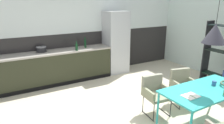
{
  "coord_description": "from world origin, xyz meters",
  "views": [
    {
      "loc": [
        -2.29,
        -2.8,
        2.21
      ],
      "look_at": [
        -0.38,
        0.6,
        1.02
      ],
      "focal_mm": 31.91,
      "sensor_mm": 36.0,
      "label": 1
    }
  ],
  "objects_px": {
    "armchair_far_side": "(182,83)",
    "bottle_oil_tall": "(77,47)",
    "bottle_vinegar_dark": "(85,43)",
    "dining_table": "(206,91)",
    "pendant_lamp_over_table_near": "(215,34)",
    "open_book": "(191,96)",
    "cooking_pot": "(41,49)",
    "mug_short_terracotta": "(214,83)",
    "refrigerator_column": "(116,42)",
    "armchair_by_stool": "(155,90)",
    "open_shelf_unit": "(221,53)"
  },
  "relations": [
    {
      "from": "armchair_far_side",
      "to": "bottle_oil_tall",
      "type": "height_order",
      "value": "bottle_oil_tall"
    },
    {
      "from": "armchair_far_side",
      "to": "bottle_vinegar_dark",
      "type": "distance_m",
      "value": 2.9
    },
    {
      "from": "dining_table",
      "to": "pendant_lamp_over_table_near",
      "type": "height_order",
      "value": "pendant_lamp_over_table_near"
    },
    {
      "from": "open_book",
      "to": "cooking_pot",
      "type": "height_order",
      "value": "cooking_pot"
    },
    {
      "from": "bottle_oil_tall",
      "to": "open_book",
      "type": "bearing_deg",
      "value": -76.35
    },
    {
      "from": "mug_short_terracotta",
      "to": "bottle_oil_tall",
      "type": "height_order",
      "value": "bottle_oil_tall"
    },
    {
      "from": "armchair_far_side",
      "to": "cooking_pot",
      "type": "height_order",
      "value": "cooking_pot"
    },
    {
      "from": "refrigerator_column",
      "to": "bottle_oil_tall",
      "type": "xyz_separation_m",
      "value": [
        -1.37,
        -0.21,
        0.05
      ]
    },
    {
      "from": "mug_short_terracotta",
      "to": "bottle_oil_tall",
      "type": "relative_size",
      "value": 0.43
    },
    {
      "from": "dining_table",
      "to": "bottle_vinegar_dark",
      "type": "xyz_separation_m",
      "value": [
        -0.9,
        3.37,
        0.36
      ]
    },
    {
      "from": "refrigerator_column",
      "to": "armchair_by_stool",
      "type": "distance_m",
      "value": 2.68
    },
    {
      "from": "open_shelf_unit",
      "to": "pendant_lamp_over_table_near",
      "type": "relative_size",
      "value": 1.72
    },
    {
      "from": "armchair_far_side",
      "to": "open_shelf_unit",
      "type": "xyz_separation_m",
      "value": [
        1.7,
        0.25,
        0.39
      ]
    },
    {
      "from": "open_shelf_unit",
      "to": "pendant_lamp_over_table_near",
      "type": "bearing_deg",
      "value": -62.46
    },
    {
      "from": "refrigerator_column",
      "to": "armchair_far_side",
      "type": "relative_size",
      "value": 2.49
    },
    {
      "from": "mug_short_terracotta",
      "to": "open_shelf_unit",
      "type": "relative_size",
      "value": 0.07
    },
    {
      "from": "pendant_lamp_over_table_near",
      "to": "open_shelf_unit",
      "type": "bearing_deg",
      "value": 27.54
    },
    {
      "from": "dining_table",
      "to": "cooking_pot",
      "type": "height_order",
      "value": "cooking_pot"
    },
    {
      "from": "cooking_pot",
      "to": "pendant_lamp_over_table_near",
      "type": "xyz_separation_m",
      "value": [
        2.12,
        -3.47,
        0.73
      ]
    },
    {
      "from": "armchair_far_side",
      "to": "bottle_oil_tall",
      "type": "xyz_separation_m",
      "value": [
        -1.59,
        2.33,
        0.53
      ]
    },
    {
      "from": "dining_table",
      "to": "mug_short_terracotta",
      "type": "bearing_deg",
      "value": 8.91
    },
    {
      "from": "cooking_pot",
      "to": "bottle_oil_tall",
      "type": "relative_size",
      "value": 0.99
    },
    {
      "from": "dining_table",
      "to": "open_book",
      "type": "relative_size",
      "value": 6.18
    },
    {
      "from": "refrigerator_column",
      "to": "dining_table",
      "type": "relative_size",
      "value": 1.19
    },
    {
      "from": "dining_table",
      "to": "bottle_vinegar_dark",
      "type": "height_order",
      "value": "bottle_vinegar_dark"
    },
    {
      "from": "open_book",
      "to": "armchair_by_stool",
      "type": "bearing_deg",
      "value": 89.62
    },
    {
      "from": "armchair_far_side",
      "to": "mug_short_terracotta",
      "type": "height_order",
      "value": "mug_short_terracotta"
    },
    {
      "from": "open_book",
      "to": "bottle_vinegar_dark",
      "type": "distance_m",
      "value": 3.47
    },
    {
      "from": "cooking_pot",
      "to": "open_shelf_unit",
      "type": "height_order",
      "value": "open_shelf_unit"
    },
    {
      "from": "dining_table",
      "to": "open_shelf_unit",
      "type": "bearing_deg",
      "value": 27.48
    },
    {
      "from": "dining_table",
      "to": "pendant_lamp_over_table_near",
      "type": "bearing_deg",
      "value": -90.0
    },
    {
      "from": "bottle_vinegar_dark",
      "to": "dining_table",
      "type": "bearing_deg",
      "value": -74.96
    },
    {
      "from": "mug_short_terracotta",
      "to": "pendant_lamp_over_table_near",
      "type": "relative_size",
      "value": 0.11
    },
    {
      "from": "mug_short_terracotta",
      "to": "bottle_vinegar_dark",
      "type": "bearing_deg",
      "value": 109.52
    },
    {
      "from": "bottle_vinegar_dark",
      "to": "open_shelf_unit",
      "type": "bearing_deg",
      "value": -38.0
    },
    {
      "from": "armchair_by_stool",
      "to": "open_shelf_unit",
      "type": "xyz_separation_m",
      "value": [
        2.51,
        0.28,
        0.38
      ]
    },
    {
      "from": "mug_short_terracotta",
      "to": "cooking_pot",
      "type": "distance_m",
      "value": 4.18
    },
    {
      "from": "armchair_by_stool",
      "to": "open_book",
      "type": "height_order",
      "value": "armchair_by_stool"
    },
    {
      "from": "bottle_vinegar_dark",
      "to": "open_shelf_unit",
      "type": "xyz_separation_m",
      "value": [
        2.95,
        -2.3,
        -0.16
      ]
    },
    {
      "from": "dining_table",
      "to": "cooking_pot",
      "type": "xyz_separation_m",
      "value": [
        -2.12,
        3.47,
        0.29
      ]
    },
    {
      "from": "armchair_by_stool",
      "to": "cooking_pot",
      "type": "height_order",
      "value": "cooking_pot"
    },
    {
      "from": "armchair_far_side",
      "to": "bottle_vinegar_dark",
      "type": "height_order",
      "value": "bottle_vinegar_dark"
    },
    {
      "from": "refrigerator_column",
      "to": "dining_table",
      "type": "xyz_separation_m",
      "value": [
        -0.12,
        -3.35,
        -0.28
      ]
    },
    {
      "from": "bottle_vinegar_dark",
      "to": "pendant_lamp_over_table_near",
      "type": "distance_m",
      "value": 3.55
    },
    {
      "from": "refrigerator_column",
      "to": "bottle_oil_tall",
      "type": "height_order",
      "value": "refrigerator_column"
    },
    {
      "from": "refrigerator_column",
      "to": "open_shelf_unit",
      "type": "xyz_separation_m",
      "value": [
        1.92,
        -2.29,
        -0.08
      ]
    },
    {
      "from": "bottle_vinegar_dark",
      "to": "armchair_by_stool",
      "type": "bearing_deg",
      "value": -80.33
    },
    {
      "from": "cooking_pot",
      "to": "bottle_vinegar_dark",
      "type": "xyz_separation_m",
      "value": [
        1.22,
        -0.1,
        0.06
      ]
    },
    {
      "from": "bottle_vinegar_dark",
      "to": "open_book",
      "type": "bearing_deg",
      "value": -82.77
    },
    {
      "from": "armchair_far_side",
      "to": "armchair_by_stool",
      "type": "xyz_separation_m",
      "value": [
        -0.81,
        -0.03,
        0.01
      ]
    }
  ]
}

